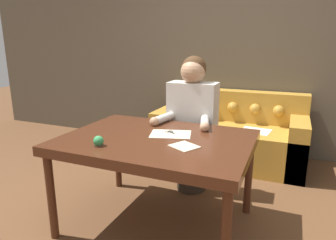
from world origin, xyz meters
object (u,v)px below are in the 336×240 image
at_px(dining_table, 157,146).
at_px(pin_cushion, 99,141).
at_px(person, 192,123).
at_px(couch, 229,136).
at_px(scissors, 172,133).

xyz_separation_m(dining_table, pin_cushion, (-0.28, -0.32, 0.10)).
distance_m(dining_table, person, 0.67).
bearing_deg(pin_cushion, couch, 74.89).
height_order(person, scissors, person).
xyz_separation_m(couch, scissors, (-0.17, -1.45, 0.42)).
bearing_deg(pin_cushion, scissors, 52.98).
relative_size(person, scissors, 6.41).
bearing_deg(dining_table, person, 84.95).
distance_m(couch, person, 1.02).
distance_m(dining_table, scissors, 0.17).
relative_size(scissors, pin_cushion, 2.81).
height_order(dining_table, couch, couch).
xyz_separation_m(person, scissors, (0.01, -0.52, 0.05)).
height_order(dining_table, person, person).
bearing_deg(couch, person, -100.87).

